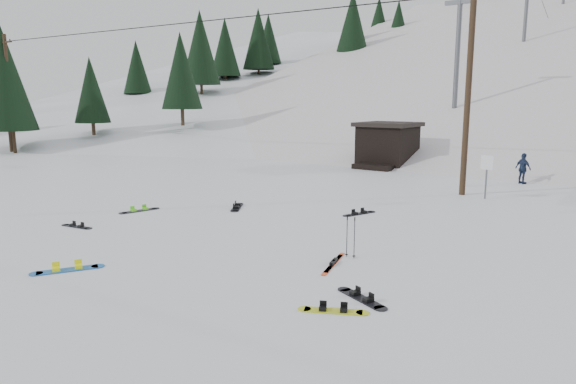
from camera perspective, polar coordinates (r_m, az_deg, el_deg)
The scene contains 19 objects.
ground at distance 13.08m, azimuth -10.07°, elevation -8.36°, with size 200.00×200.00×0.00m, color white.
ski_slope at distance 66.10m, azimuth 27.61°, elevation -5.08°, with size 60.00×75.00×45.00m, color silver.
ridge_left at distance 73.82m, azimuth -2.00°, elevation -1.60°, with size 34.00×85.00×38.00m, color white.
treeline_left at distance 64.97m, azimuth -5.09°, elevation 6.55°, with size 20.00×64.00×10.00m, color black, non-canonical shape.
utility_pole at distance 23.55m, azimuth 19.42°, elevation 10.99°, with size 2.00×0.26×9.00m.
utility_pole_left at distance 45.46m, azimuth -28.53°, elevation 9.71°, with size 2.00×0.26×9.00m.
trail_sign at distance 23.01m, azimuth 21.21°, elevation 2.40°, with size 0.50×0.09×1.85m.
lift_hut at distance 32.71m, azimuth 10.97°, elevation 5.19°, with size 3.40×4.10×2.75m.
lift_tower_near at distance 40.79m, azimuth 18.35°, elevation 14.97°, with size 2.20×0.36×8.00m.
hero_snowboard at distance 13.83m, azimuth -23.30°, elevation -7.89°, with size 1.01×1.54×0.12m.
hero_skis at distance 13.25m, azimuth 5.08°, elevation -7.86°, with size 0.65×1.87×0.10m.
ski_poles at distance 13.70m, azimuth 6.98°, elevation -4.94°, with size 0.31×0.08×1.11m.
board_scatter_a at distance 18.30m, azimuth -22.42°, elevation -3.54°, with size 1.31×0.42×0.09m.
board_scatter_b at distance 20.00m, azimuth -5.69°, elevation -1.66°, with size 1.08×1.44×0.12m.
board_scatter_c at distance 20.10m, azimuth -16.18°, elevation -1.97°, with size 0.59×1.57×0.11m.
board_scatter_d at distance 11.12m, azimuth 8.17°, elevation -11.57°, with size 1.40×0.75×0.10m.
board_scatter_e at distance 10.45m, azimuth 5.05°, elevation -12.97°, with size 1.29×0.79×0.10m.
board_scatter_f at distance 18.98m, azimuth 7.92°, elevation -2.36°, with size 0.69×1.44×0.11m.
skier_navy at distance 27.98m, azimuth 24.66°, elevation 2.38°, with size 0.90×0.37×1.53m, color #1C2846.
Camera 1 is at (9.09, -8.45, 4.14)m, focal length 32.00 mm.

